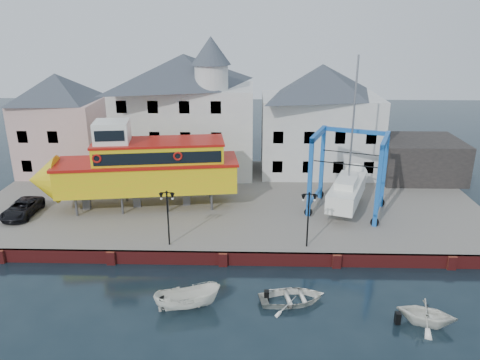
{
  "coord_description": "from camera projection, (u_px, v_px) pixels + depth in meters",
  "views": [
    {
      "loc": [
        2.02,
        -29.29,
        16.82
      ],
      "look_at": [
        1.0,
        7.0,
        4.0
      ],
      "focal_mm": 35.0,
      "sensor_mm": 36.0,
      "label": 1
    }
  ],
  "objects": [
    {
      "name": "lamp_post_left",
      "position": [
        167.0,
        204.0,
        33.11
      ],
      "size": [
        1.12,
        0.32,
        4.2
      ],
      "color": "black",
      "rests_on": "hardstanding"
    },
    {
      "name": "hardstanding",
      "position": [
        230.0,
        201.0,
        43.46
      ],
      "size": [
        44.0,
        22.0,
        1.0
      ],
      "primitive_type": "cube",
      "color": "#635E58",
      "rests_on": "ground"
    },
    {
      "name": "motorboat_c",
      "position": [
        425.0,
        324.0,
        26.93
      ],
      "size": [
        4.03,
        3.75,
        1.72
      ],
      "primitive_type": "imported",
      "rotation": [
        0.0,
        0.0,
        1.23
      ],
      "color": "white",
      "rests_on": "ground"
    },
    {
      "name": "van",
      "position": [
        22.0,
        208.0,
        38.93
      ],
      "size": [
        2.17,
        4.63,
        1.28
      ],
      "primitive_type": "imported",
      "rotation": [
        0.0,
        0.0,
        -0.01
      ],
      "color": "black",
      "rests_on": "hardstanding"
    },
    {
      "name": "motorboat_a",
      "position": [
        188.0,
        308.0,
        28.44
      ],
      "size": [
        4.29,
        2.46,
        1.56
      ],
      "primitive_type": "imported",
      "rotation": [
        0.0,
        0.0,
        1.82
      ],
      "color": "white",
      "rests_on": "ground"
    },
    {
      "name": "building_pink",
      "position": [
        61.0,
        124.0,
        48.66
      ],
      "size": [
        8.0,
        7.0,
        10.3
      ],
      "color": "#D3A8A0",
      "rests_on": "hardstanding"
    },
    {
      "name": "travel_lift",
      "position": [
        349.0,
        184.0,
        40.01
      ],
      "size": [
        7.29,
        8.8,
        12.95
      ],
      "rotation": [
        0.0,
        0.0,
        -0.35
      ],
      "color": "#1563AF",
      "rests_on": "hardstanding"
    },
    {
      "name": "quay_wall",
      "position": [
        223.0,
        259.0,
        33.19
      ],
      "size": [
        44.0,
        0.47,
        1.0
      ],
      "color": "maroon",
      "rests_on": "ground"
    },
    {
      "name": "motorboat_b",
      "position": [
        292.0,
        302.0,
        29.04
      ],
      "size": [
        4.62,
        3.67,
        0.86
      ],
      "primitive_type": "imported",
      "rotation": [
        0.0,
        0.0,
        1.76
      ],
      "color": "white",
      "rests_on": "ground"
    },
    {
      "name": "shed_dark",
      "position": [
        418.0,
        158.0,
        47.78
      ],
      "size": [
        8.0,
        7.0,
        4.0
      ],
      "primitive_type": "cube",
      "color": "black",
      "rests_on": "hardstanding"
    },
    {
      "name": "building_white_right",
      "position": [
        320.0,
        119.0,
        48.73
      ],
      "size": [
        12.0,
        8.0,
        11.2
      ],
      "color": "silver",
      "rests_on": "hardstanding"
    },
    {
      "name": "ground",
      "position": [
        223.0,
        265.0,
        33.26
      ],
      "size": [
        140.0,
        140.0,
        0.0
      ],
      "primitive_type": "plane",
      "color": "black",
      "rests_on": "ground"
    },
    {
      "name": "tour_boat",
      "position": [
        135.0,
        167.0,
        39.76
      ],
      "size": [
        17.92,
        6.53,
        7.63
      ],
      "rotation": [
        0.0,
        0.0,
        0.14
      ],
      "color": "#59595E",
      "rests_on": "hardstanding"
    },
    {
      "name": "building_white_main",
      "position": [
        186.0,
        112.0,
        48.28
      ],
      "size": [
        14.0,
        8.3,
        14.0
      ],
      "color": "silver",
      "rests_on": "hardstanding"
    },
    {
      "name": "lamp_post_right",
      "position": [
        309.0,
        206.0,
        32.84
      ],
      "size": [
        1.12,
        0.32,
        4.2
      ],
      "color": "black",
      "rests_on": "hardstanding"
    }
  ]
}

